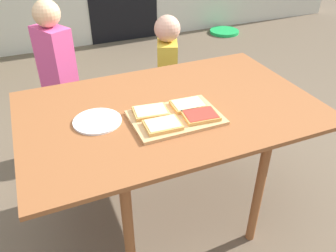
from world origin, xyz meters
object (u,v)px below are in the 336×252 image
Objects in this scene: child_left at (58,75)px; cutting_board at (176,118)px; pizza_slice_far_right at (188,105)px; garden_hose_coil at (224,32)px; pizza_slice_far_left at (151,112)px; pizza_slice_near_right at (201,116)px; child_right at (167,69)px; pizza_slice_near_left at (163,125)px; dining_table at (170,120)px; plate_white_left at (97,121)px.

cutting_board is at bearing -66.36° from child_left.
pizza_slice_far_right is 3.52m from garden_hose_coil.
cutting_board is 2.40× the size of pizza_slice_far_left.
pizza_slice_near_right is 1.13m from child_left.
child_right is (0.25, 0.99, -0.22)m from pizza_slice_near_right.
child_right is 2.63m from garden_hose_coil.
pizza_slice_near_left reaches higher than cutting_board.
child_left reaches higher than cutting_board.
child_left is at bearing 117.62° from dining_table.
cutting_board is 3.61m from garden_hose_coil.
plate_white_left is at bearing 144.72° from pizza_slice_near_left.
plate_white_left is at bearing 168.02° from pizza_slice_far_left.
dining_table reaches higher than garden_hose_coil.
child_right reaches higher than dining_table.
pizza_slice_near_left is at bearing -146.58° from cutting_board.
pizza_slice_near_right is 3.60m from garden_hose_coil.
dining_table is at bearing 57.90° from pizza_slice_near_left.
plate_white_left is 0.23× the size of child_right.
pizza_slice_far_left and pizza_slice_near_right have the same top height.
pizza_slice_near_left is 0.15× the size of child_left.
child_left reaches higher than garden_hose_coil.
plate_white_left is at bearing -84.71° from child_left.
child_right is at bearing 75.69° from pizza_slice_near_right.
pizza_slice_near_left is 0.97× the size of pizza_slice_near_right.
garden_hose_coil is at bearing 49.22° from plate_white_left.
pizza_slice_near_right reaches higher than dining_table.
pizza_slice_far_right is at bearing -38.86° from dining_table.
pizza_slice_far_right is 0.11m from pizza_slice_near_right.
garden_hose_coil is (2.05, 2.88, -0.73)m from cutting_board.
dining_table is 3.54× the size of garden_hose_coil.
pizza_slice_far_right is 0.98× the size of pizza_slice_near_right.
pizza_slice_far_right is at bearing -106.58° from child_right.
plate_white_left is 0.84m from child_left.
dining_table is at bearing 115.40° from pizza_slice_near_right.
plate_white_left is (-0.24, 0.05, -0.02)m from pizza_slice_far_left.
pizza_slice_far_right is 0.95m from child_right.
pizza_slice_near_right is 1.05m from child_right.
pizza_slice_near_right reaches higher than garden_hose_coil.
child_left reaches higher than pizza_slice_near_right.
child_left is at bearing 109.87° from pizza_slice_far_left.
child_left reaches higher than pizza_slice_far_right.
cutting_board is 1.00× the size of garden_hose_coil.
pizza_slice_far_left is 0.15× the size of child_left.
child_right is (0.69, 0.82, -0.20)m from plate_white_left.
pizza_slice_far_left is at bearing -117.35° from child_right.
pizza_slice_near_left is 0.40× the size of garden_hose_coil.
child_left is (-0.08, 0.82, -0.12)m from plate_white_left.
cutting_board is (-0.02, -0.11, 0.09)m from dining_table.
dining_table is 0.15m from cutting_board.
child_left is at bearing 179.66° from child_right.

